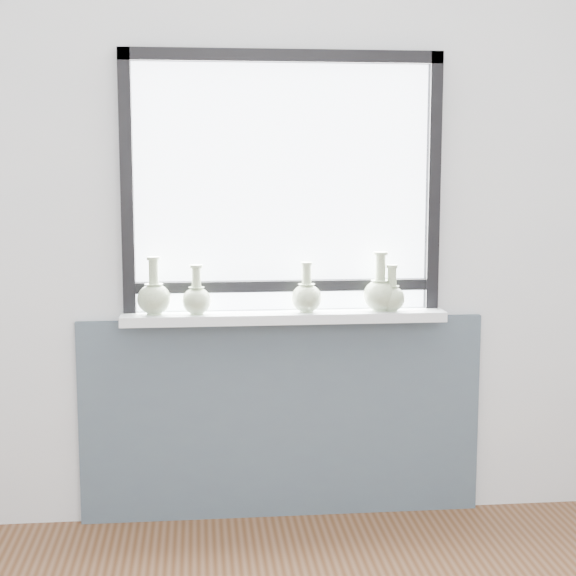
{
  "coord_description": "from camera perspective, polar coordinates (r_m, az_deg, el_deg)",
  "views": [
    {
      "loc": [
        -0.35,
        -1.83,
        1.5
      ],
      "look_at": [
        0.0,
        1.55,
        1.02
      ],
      "focal_mm": 55.0,
      "sensor_mm": 36.0,
      "label": 1
    }
  ],
  "objects": [
    {
      "name": "vase_c",
      "position": [
        3.58,
        1.21,
        -0.5
      ],
      "size": [
        0.13,
        0.13,
        0.2
      ],
      "rotation": [
        0.0,
        0.0,
        -0.34
      ],
      "color": "#ACC197",
      "rests_on": "windowsill"
    },
    {
      "name": "window",
      "position": [
        3.62,
        -0.37,
        7.11
      ],
      "size": [
        1.3,
        0.06,
        1.05
      ],
      "color": "black",
      "rests_on": "windowsill"
    },
    {
      "name": "vase_e",
      "position": [
        3.63,
        6.72,
        -0.52
      ],
      "size": [
        0.11,
        0.11,
        0.19
      ],
      "rotation": [
        0.0,
        0.0,
        -0.11
      ],
      "color": "#ACC197",
      "rests_on": "windowsill"
    },
    {
      "name": "vase_a",
      "position": [
        3.57,
        -8.65,
        -0.53
      ],
      "size": [
        0.14,
        0.14,
        0.23
      ],
      "rotation": [
        0.0,
        0.0,
        0.25
      ],
      "color": "#ACC197",
      "rests_on": "windowsill"
    },
    {
      "name": "windowsill",
      "position": [
        3.61,
        -0.26,
        -1.85
      ],
      "size": [
        1.32,
        0.18,
        0.04
      ],
      "primitive_type": "cube",
      "color": "silver",
      "rests_on": "apron_panel"
    },
    {
      "name": "vase_b",
      "position": [
        3.55,
        -5.93,
        -0.65
      ],
      "size": [
        0.12,
        0.12,
        0.2
      ],
      "rotation": [
        0.0,
        0.0,
        0.21
      ],
      "color": "#ACC197",
      "rests_on": "windowsill"
    },
    {
      "name": "apron_panel",
      "position": [
        3.78,
        -0.36,
        -8.41
      ],
      "size": [
        1.7,
        0.03,
        0.86
      ],
      "primitive_type": "cube",
      "color": "#44545F",
      "rests_on": "ground"
    },
    {
      "name": "vase_d",
      "position": [
        3.63,
        5.97,
        -0.27
      ],
      "size": [
        0.14,
        0.14,
        0.24
      ],
      "rotation": [
        0.0,
        0.0,
        0.33
      ],
      "color": "#ACC197",
      "rests_on": "windowsill"
    },
    {
      "name": "back_wall",
      "position": [
        3.66,
        -0.42,
        4.91
      ],
      "size": [
        3.6,
        0.02,
        2.6
      ],
      "primitive_type": "cube",
      "color": "silver",
      "rests_on": "ground"
    }
  ]
}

